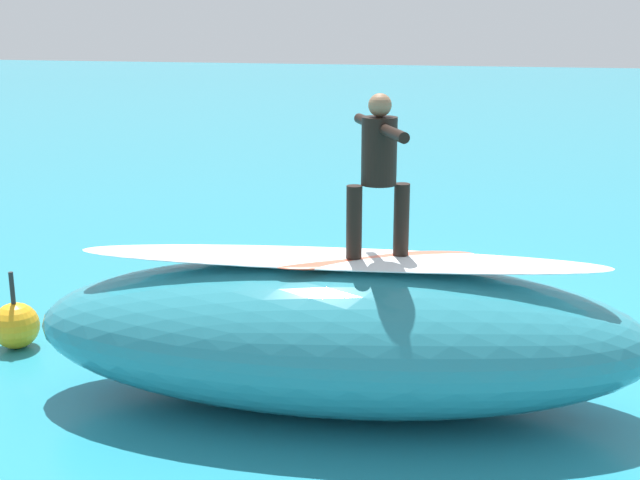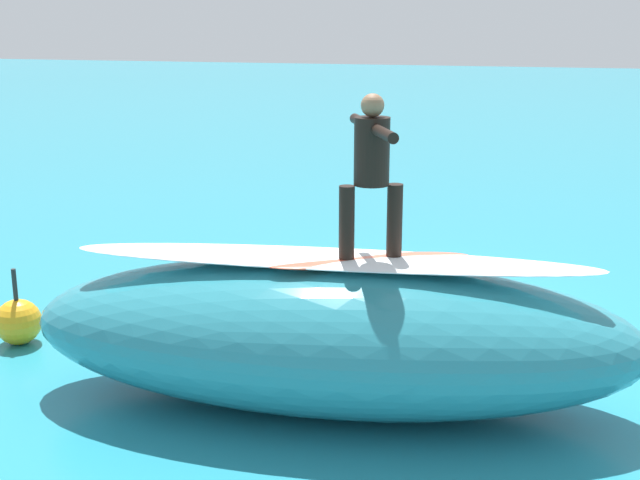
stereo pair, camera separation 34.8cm
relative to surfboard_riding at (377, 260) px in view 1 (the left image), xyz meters
The scene contains 9 objects.
ground_plane 3.15m from the surfboard_riding, 88.13° to the right, with size 120.00×120.00×0.00m, color teal.
wave_crest 0.89m from the surfboard_riding, ahead, with size 6.25×2.27×1.52m, color teal.
wave_foam_lip 0.39m from the surfboard_riding, ahead, with size 5.31×0.79×0.08m, color white.
surfboard_riding is the anchor object (origin of this frame).
surfer_riding 0.97m from the surfboard_riding, behind, with size 0.76×1.39×1.59m.
surfboard_paddling 4.47m from the surfboard_riding, 60.64° to the right, with size 1.96×0.53×0.08m, color yellow.
surfer_paddling 4.29m from the surfboard_riding, 61.22° to the right, with size 1.48×1.41×0.33m.
buoy_marker 4.69m from the surfboard_riding, ahead, with size 0.56×0.56×0.95m.
foam_patch_near 3.18m from the surfboard_riding, 101.01° to the right, with size 0.61×0.49×0.13m, color white.
Camera 1 is at (-1.45, 10.64, 3.88)m, focal length 47.46 mm.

